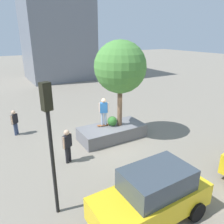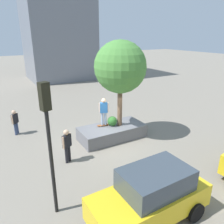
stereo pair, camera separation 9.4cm
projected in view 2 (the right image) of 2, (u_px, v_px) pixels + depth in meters
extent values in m
plane|color=gray|center=(107.00, 141.00, 12.91)|extent=(120.00, 120.00, 0.00)
cube|color=slate|center=(112.00, 132.00, 13.15)|extent=(3.91, 1.81, 0.76)
cylinder|color=brown|center=(120.00, 104.00, 12.76)|extent=(0.28, 0.28, 2.66)
sphere|color=#4C8C3D|center=(120.00, 67.00, 12.04)|extent=(2.91, 2.91, 2.91)
sphere|color=#2D6628|center=(112.00, 121.00, 13.02)|extent=(0.58, 0.58, 0.58)
cube|color=brown|center=(104.00, 125.00, 13.05)|extent=(0.82, 0.33, 0.02)
sphere|color=beige|center=(100.00, 127.00, 12.90)|extent=(0.06, 0.06, 0.06)
sphere|color=beige|center=(99.00, 126.00, 13.05)|extent=(0.06, 0.06, 0.06)
sphere|color=beige|center=(108.00, 125.00, 13.07)|extent=(0.06, 0.06, 0.06)
sphere|color=beige|center=(107.00, 124.00, 13.22)|extent=(0.06, 0.06, 0.06)
cylinder|color=#8C9EB7|center=(105.00, 119.00, 12.93)|extent=(0.14, 0.14, 0.77)
cylinder|color=#8C9EB7|center=(102.00, 119.00, 12.90)|extent=(0.14, 0.14, 0.77)
cube|color=#2D6BB2|center=(104.00, 108.00, 12.68)|extent=(0.47, 0.32, 0.60)
cylinder|color=#D8AD8C|center=(108.00, 107.00, 12.72)|extent=(0.09, 0.09, 0.57)
cylinder|color=#D8AD8C|center=(100.00, 108.00, 12.64)|extent=(0.09, 0.09, 0.57)
sphere|color=#D8AD8C|center=(104.00, 101.00, 12.54)|extent=(0.25, 0.25, 0.25)
cube|color=gold|center=(149.00, 201.00, 7.22)|extent=(4.08, 1.77, 0.81)
cube|color=#38424C|center=(155.00, 180.00, 7.06)|extent=(2.29, 1.54, 0.73)
cylinder|color=black|center=(103.00, 209.00, 7.42)|extent=(0.69, 0.21, 0.69)
cylinder|color=black|center=(195.00, 212.00, 7.30)|extent=(0.69, 0.21, 0.69)
cylinder|color=black|center=(160.00, 184.00, 8.67)|extent=(0.69, 0.21, 0.69)
cylinder|color=black|center=(52.00, 165.00, 7.16)|extent=(0.12, 0.12, 3.81)
cube|color=black|center=(45.00, 96.00, 6.37)|extent=(0.34, 0.31, 0.85)
sphere|color=red|center=(41.00, 87.00, 6.39)|extent=(0.14, 0.14, 0.14)
sphere|color=gold|center=(42.00, 97.00, 6.48)|extent=(0.14, 0.14, 0.14)
sphere|color=green|center=(43.00, 106.00, 6.58)|extent=(0.14, 0.14, 0.14)
cylinder|color=navy|center=(17.00, 128.00, 13.71)|extent=(0.14, 0.14, 0.76)
cylinder|color=navy|center=(15.00, 129.00, 13.55)|extent=(0.14, 0.14, 0.76)
cube|color=black|center=(15.00, 119.00, 13.40)|extent=(0.43, 0.43, 0.59)
cylinder|color=#D8AD8C|center=(17.00, 117.00, 13.60)|extent=(0.09, 0.09, 0.56)
cylinder|color=#D8AD8C|center=(12.00, 120.00, 13.19)|extent=(0.09, 0.09, 0.56)
sphere|color=#D8AD8C|center=(14.00, 112.00, 13.26)|extent=(0.25, 0.25, 0.25)
cylinder|color=black|center=(67.00, 155.00, 10.59)|extent=(0.15, 0.15, 0.82)
cylinder|color=black|center=(69.00, 153.00, 10.75)|extent=(0.15, 0.15, 0.82)
cube|color=black|center=(67.00, 141.00, 10.43)|extent=(0.49, 0.41, 0.64)
cylinder|color=#D8AD8C|center=(63.00, 143.00, 10.22)|extent=(0.10, 0.10, 0.60)
cylinder|color=#D8AD8C|center=(70.00, 139.00, 10.62)|extent=(0.10, 0.10, 0.60)
sphere|color=#D8AD8C|center=(66.00, 132.00, 10.28)|extent=(0.27, 0.27, 0.27)
cube|color=slate|center=(57.00, 11.00, 28.23)|extent=(8.40, 7.41, 17.41)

